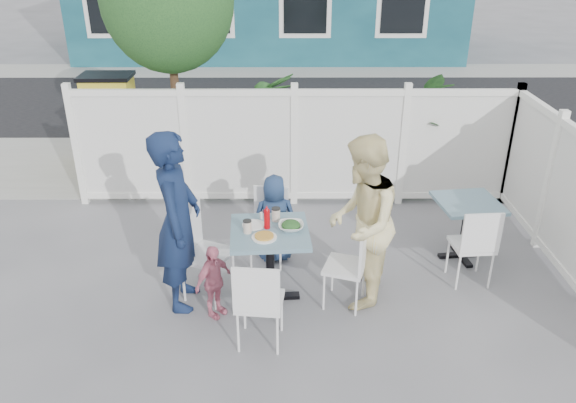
{
  "coord_description": "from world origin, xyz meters",
  "views": [
    {
      "loc": [
        0.0,
        -4.65,
        3.42
      ],
      "look_at": [
        0.01,
        0.53,
        0.92
      ],
      "focal_mm": 35.0,
      "sensor_mm": 36.0,
      "label": 1
    }
  ],
  "objects_px": {
    "utility_cabinet": "(112,121)",
    "boy": "(275,219)",
    "chair_left": "(199,245)",
    "toddler": "(213,282)",
    "main_table": "(270,246)",
    "woman": "(362,223)",
    "chair_right": "(353,260)",
    "chair_back": "(270,220)",
    "chair_near": "(258,299)",
    "spare_table": "(467,214)",
    "man": "(178,222)"
  },
  "relations": [
    {
      "from": "utility_cabinet",
      "to": "boy",
      "type": "relative_size",
      "value": 1.33
    },
    {
      "from": "chair_left",
      "to": "toddler",
      "type": "xyz_separation_m",
      "value": [
        0.17,
        -0.36,
        -0.19
      ]
    },
    {
      "from": "main_table",
      "to": "toddler",
      "type": "xyz_separation_m",
      "value": [
        -0.54,
        -0.26,
        -0.24
      ]
    },
    {
      "from": "chair_left",
      "to": "woman",
      "type": "xyz_separation_m",
      "value": [
        1.6,
        -0.09,
        0.3
      ]
    },
    {
      "from": "main_table",
      "to": "chair_right",
      "type": "distance_m",
      "value": 0.83
    },
    {
      "from": "chair_back",
      "to": "main_table",
      "type": "bearing_deg",
      "value": 102.34
    },
    {
      "from": "boy",
      "to": "toddler",
      "type": "relative_size",
      "value": 1.34
    },
    {
      "from": "chair_near",
      "to": "toddler",
      "type": "distance_m",
      "value": 0.68
    },
    {
      "from": "utility_cabinet",
      "to": "chair_left",
      "type": "xyz_separation_m",
      "value": [
        1.92,
        -3.77,
        -0.11
      ]
    },
    {
      "from": "utility_cabinet",
      "to": "toddler",
      "type": "xyz_separation_m",
      "value": [
        2.09,
        -4.13,
        -0.3
      ]
    },
    {
      "from": "chair_near",
      "to": "woman",
      "type": "xyz_separation_m",
      "value": [
        0.97,
        0.75,
        0.35
      ]
    },
    {
      "from": "chair_left",
      "to": "toddler",
      "type": "bearing_deg",
      "value": 48.91
    },
    {
      "from": "chair_right",
      "to": "boy",
      "type": "height_order",
      "value": "boy"
    },
    {
      "from": "main_table",
      "to": "chair_back",
      "type": "xyz_separation_m",
      "value": [
        -0.03,
        0.8,
        -0.12
      ]
    },
    {
      "from": "spare_table",
      "to": "woman",
      "type": "relative_size",
      "value": 0.43
    },
    {
      "from": "utility_cabinet",
      "to": "chair_right",
      "type": "relative_size",
      "value": 1.54
    },
    {
      "from": "man",
      "to": "woman",
      "type": "distance_m",
      "value": 1.77
    },
    {
      "from": "chair_left",
      "to": "chair_back",
      "type": "distance_m",
      "value": 0.98
    },
    {
      "from": "utility_cabinet",
      "to": "chair_near",
      "type": "bearing_deg",
      "value": -61.93
    },
    {
      "from": "spare_table",
      "to": "man",
      "type": "bearing_deg",
      "value": -164.36
    },
    {
      "from": "chair_left",
      "to": "man",
      "type": "bearing_deg",
      "value": -28.1
    },
    {
      "from": "spare_table",
      "to": "chair_near",
      "type": "distance_m",
      "value": 2.76
    },
    {
      "from": "chair_right",
      "to": "chair_back",
      "type": "xyz_separation_m",
      "value": [
        -0.84,
        0.9,
        -0.02
      ]
    },
    {
      "from": "spare_table",
      "to": "chair_near",
      "type": "relative_size",
      "value": 0.83
    },
    {
      "from": "man",
      "to": "boy",
      "type": "relative_size",
      "value": 1.78
    },
    {
      "from": "boy",
      "to": "chair_right",
      "type": "bearing_deg",
      "value": 124.13
    },
    {
      "from": "chair_right",
      "to": "woman",
      "type": "xyz_separation_m",
      "value": [
        0.08,
        0.11,
        0.36
      ]
    },
    {
      "from": "chair_near",
      "to": "boy",
      "type": "distance_m",
      "value": 1.54
    },
    {
      "from": "chair_near",
      "to": "man",
      "type": "distance_m",
      "value": 1.13
    },
    {
      "from": "main_table",
      "to": "spare_table",
      "type": "distance_m",
      "value": 2.34
    },
    {
      "from": "chair_right",
      "to": "toddler",
      "type": "distance_m",
      "value": 1.37
    },
    {
      "from": "main_table",
      "to": "chair_left",
      "type": "xyz_separation_m",
      "value": [
        -0.71,
        0.1,
        -0.05
      ]
    },
    {
      "from": "utility_cabinet",
      "to": "main_table",
      "type": "distance_m",
      "value": 4.68
    },
    {
      "from": "main_table",
      "to": "chair_back",
      "type": "relative_size",
      "value": 0.94
    },
    {
      "from": "man",
      "to": "toddler",
      "type": "distance_m",
      "value": 0.67
    },
    {
      "from": "boy",
      "to": "spare_table",
      "type": "bearing_deg",
      "value": 173.83
    },
    {
      "from": "chair_back",
      "to": "toddler",
      "type": "bearing_deg",
      "value": 74.63
    },
    {
      "from": "boy",
      "to": "utility_cabinet",
      "type": "bearing_deg",
      "value": -56.16
    },
    {
      "from": "woman",
      "to": "boy",
      "type": "xyz_separation_m",
      "value": [
        -0.86,
        0.79,
        -0.36
      ]
    },
    {
      "from": "main_table",
      "to": "spare_table",
      "type": "relative_size",
      "value": 1.08
    },
    {
      "from": "chair_back",
      "to": "chair_near",
      "type": "height_order",
      "value": "chair_near"
    },
    {
      "from": "spare_table",
      "to": "chair_back",
      "type": "distance_m",
      "value": 2.22
    },
    {
      "from": "main_table",
      "to": "chair_right",
      "type": "xyz_separation_m",
      "value": [
        0.81,
        -0.1,
        -0.1
      ]
    },
    {
      "from": "chair_back",
      "to": "toddler",
      "type": "relative_size",
      "value": 1.12
    },
    {
      "from": "main_table",
      "to": "boy",
      "type": "relative_size",
      "value": 0.79
    },
    {
      "from": "chair_left",
      "to": "utility_cabinet",
      "type": "bearing_deg",
      "value": -129.4
    },
    {
      "from": "chair_near",
      "to": "main_table",
      "type": "bearing_deg",
      "value": 89.61
    },
    {
      "from": "main_table",
      "to": "toddler",
      "type": "height_order",
      "value": "main_table"
    },
    {
      "from": "chair_right",
      "to": "chair_near",
      "type": "distance_m",
      "value": 1.1
    },
    {
      "from": "boy",
      "to": "chair_back",
      "type": "bearing_deg",
      "value": -8.48
    }
  ]
}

